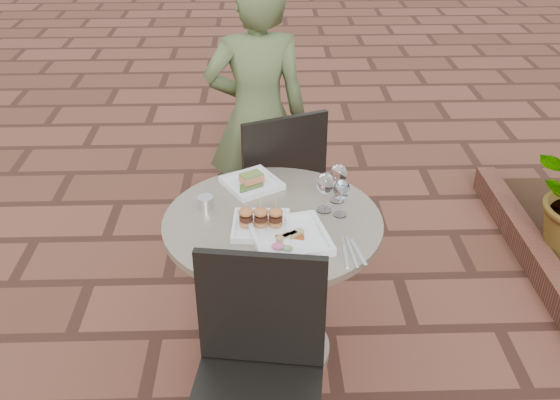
{
  "coord_description": "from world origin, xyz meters",
  "views": [
    {
      "loc": [
        0.11,
        -1.84,
        2.1
      ],
      "look_at": [
        0.17,
        0.3,
        0.82
      ],
      "focal_mm": 40.0,
      "sensor_mm": 36.0,
      "label": 1
    }
  ],
  "objects_px": {
    "cafe_table": "(273,267)",
    "plate_sliders": "(261,222)",
    "diner": "(257,117)",
    "plate_salmon": "(252,182)",
    "chair_near": "(258,364)",
    "chair_far": "(277,178)",
    "plate_tuna": "(290,237)"
  },
  "relations": [
    {
      "from": "cafe_table",
      "to": "plate_sliders",
      "type": "relative_size",
      "value": 3.8
    },
    {
      "from": "diner",
      "to": "plate_salmon",
      "type": "bearing_deg",
      "value": 81.42
    },
    {
      "from": "diner",
      "to": "plate_sliders",
      "type": "relative_size",
      "value": 6.43
    },
    {
      "from": "diner",
      "to": "cafe_table",
      "type": "bearing_deg",
      "value": 87.11
    },
    {
      "from": "cafe_table",
      "to": "plate_salmon",
      "type": "bearing_deg",
      "value": 107.39
    },
    {
      "from": "chair_near",
      "to": "plate_sliders",
      "type": "relative_size",
      "value": 3.93
    },
    {
      "from": "chair_far",
      "to": "plate_tuna",
      "type": "distance_m",
      "value": 0.85
    },
    {
      "from": "plate_sliders",
      "to": "chair_far",
      "type": "bearing_deg",
      "value": 83.7
    },
    {
      "from": "chair_far",
      "to": "plate_sliders",
      "type": "relative_size",
      "value": 3.93
    },
    {
      "from": "diner",
      "to": "plate_tuna",
      "type": "xyz_separation_m",
      "value": [
        0.12,
        -1.13,
        -0.01
      ]
    },
    {
      "from": "cafe_table",
      "to": "plate_sliders",
      "type": "height_order",
      "value": "plate_sliders"
    },
    {
      "from": "chair_far",
      "to": "diner",
      "type": "xyz_separation_m",
      "value": [
        -0.1,
        0.3,
        0.21
      ]
    },
    {
      "from": "cafe_table",
      "to": "plate_salmon",
      "type": "distance_m",
      "value": 0.39
    },
    {
      "from": "chair_near",
      "to": "diner",
      "type": "bearing_deg",
      "value": 97.99
    },
    {
      "from": "chair_far",
      "to": "plate_salmon",
      "type": "height_order",
      "value": "chair_far"
    },
    {
      "from": "plate_salmon",
      "to": "chair_far",
      "type": "bearing_deg",
      "value": 72.9
    },
    {
      "from": "diner",
      "to": "chair_near",
      "type": "bearing_deg",
      "value": 83.35
    },
    {
      "from": "chair_far",
      "to": "plate_sliders",
      "type": "distance_m",
      "value": 0.77
    },
    {
      "from": "cafe_table",
      "to": "chair_near",
      "type": "height_order",
      "value": "chair_near"
    },
    {
      "from": "diner",
      "to": "plate_tuna",
      "type": "distance_m",
      "value": 1.14
    },
    {
      "from": "plate_salmon",
      "to": "plate_tuna",
      "type": "relative_size",
      "value": 0.89
    },
    {
      "from": "cafe_table",
      "to": "plate_sliders",
      "type": "bearing_deg",
      "value": -125.1
    },
    {
      "from": "plate_sliders",
      "to": "plate_tuna",
      "type": "xyz_separation_m",
      "value": [
        0.11,
        -0.09,
        -0.01
      ]
    },
    {
      "from": "chair_far",
      "to": "chair_near",
      "type": "xyz_separation_m",
      "value": [
        -0.1,
        -1.29,
        0.0
      ]
    },
    {
      "from": "chair_near",
      "to": "plate_salmon",
      "type": "relative_size",
      "value": 3.07
    },
    {
      "from": "chair_far",
      "to": "chair_near",
      "type": "bearing_deg",
      "value": 63.92
    },
    {
      "from": "cafe_table",
      "to": "plate_tuna",
      "type": "distance_m",
      "value": 0.31
    },
    {
      "from": "chair_far",
      "to": "diner",
      "type": "relative_size",
      "value": 0.61
    },
    {
      "from": "plate_salmon",
      "to": "plate_sliders",
      "type": "distance_m",
      "value": 0.35
    },
    {
      "from": "plate_sliders",
      "to": "chair_near",
      "type": "bearing_deg",
      "value": -91.76
    },
    {
      "from": "plate_salmon",
      "to": "plate_sliders",
      "type": "height_order",
      "value": "plate_sliders"
    },
    {
      "from": "chair_near",
      "to": "plate_salmon",
      "type": "xyz_separation_m",
      "value": [
        -0.02,
        0.9,
        0.2
      ]
    }
  ]
}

